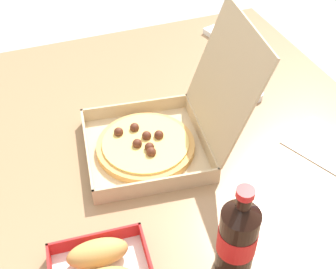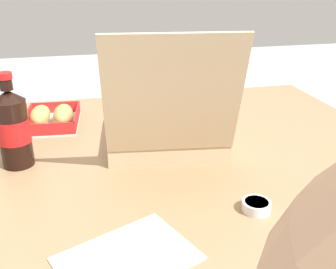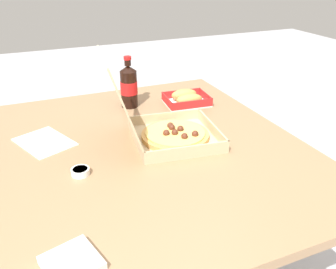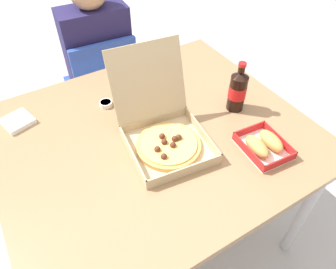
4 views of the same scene
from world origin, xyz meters
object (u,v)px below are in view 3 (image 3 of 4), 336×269
at_px(cola_bottle, 129,86).
at_px(napkin_pile, 72,263).
at_px(pizza_box_open, 166,129).
at_px(paper_menu, 45,142).
at_px(dipping_sauce_cup, 80,171).
at_px(bread_side_box, 187,98).

bearing_deg(cola_bottle, napkin_pile, 154.99).
distance_m(pizza_box_open, paper_menu, 0.44).
distance_m(napkin_pile, dipping_sauce_cup, 0.37).
distance_m(cola_bottle, napkin_pile, 0.92).
relative_size(napkin_pile, dipping_sauce_cup, 1.96).
height_order(pizza_box_open, cola_bottle, pizza_box_open).
relative_size(bread_side_box, paper_menu, 0.96).
xyz_separation_m(paper_menu, dipping_sauce_cup, (-0.26, -0.08, 0.01)).
height_order(bread_side_box, napkin_pile, bread_side_box).
relative_size(cola_bottle, napkin_pile, 2.04).
bearing_deg(bread_side_box, pizza_box_open, 143.02).
distance_m(cola_bottle, paper_menu, 0.45).
bearing_deg(cola_bottle, pizza_box_open, -176.57).
bearing_deg(dipping_sauce_cup, bread_side_box, -53.67).
distance_m(bread_side_box, paper_menu, 0.65).
relative_size(bread_side_box, dipping_sauce_cup, 3.61).
bearing_deg(cola_bottle, bread_side_box, -105.15).
relative_size(paper_menu, dipping_sauce_cup, 3.75).
distance_m(paper_menu, napkin_pile, 0.62).
distance_m(pizza_box_open, cola_bottle, 0.37).
relative_size(pizza_box_open, cola_bottle, 1.88).
bearing_deg(dipping_sauce_cup, cola_bottle, -32.76).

